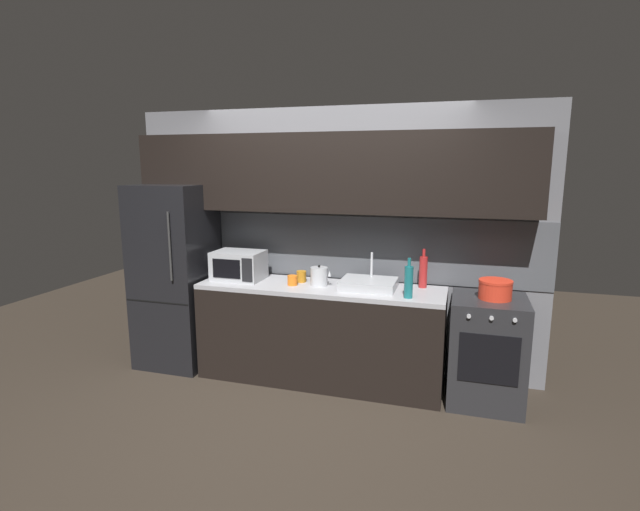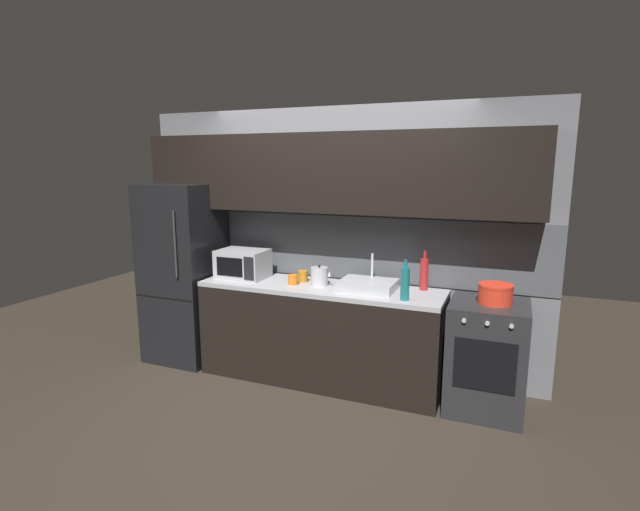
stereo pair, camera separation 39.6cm
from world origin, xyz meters
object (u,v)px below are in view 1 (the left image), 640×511
object	(u,v)px
wine_bottle_teal	(409,281)
mug_orange	(292,280)
wine_bottle_red	(423,272)
kettle	(319,276)
microwave	(239,265)
cooking_pot	(495,289)
refrigerator	(176,276)
oven_range	(487,350)
mug_amber	(301,276)

from	to	relation	value
wine_bottle_teal	mug_orange	distance (m)	1.06
wine_bottle_red	kettle	bearing A→B (deg)	-168.07
microwave	wine_bottle_teal	distance (m)	1.63
cooking_pot	wine_bottle_red	bearing A→B (deg)	161.07
refrigerator	cooking_pot	distance (m)	2.98
refrigerator	microwave	size ratio (longest dim) A/B	3.88
oven_range	cooking_pot	xyz separation A→B (m)	(0.03, 0.00, 0.53)
mug_amber	cooking_pot	world-z (taller)	cooking_pot
kettle	cooking_pot	size ratio (longest dim) A/B	0.72
mug_amber	kettle	bearing A→B (deg)	-20.41
wine_bottle_teal	cooking_pot	world-z (taller)	wine_bottle_teal
mug_orange	cooking_pot	world-z (taller)	cooking_pot
refrigerator	microwave	bearing A→B (deg)	1.55
wine_bottle_red	mug_amber	bearing A→B (deg)	-173.86
cooking_pot	kettle	bearing A→B (deg)	179.51
mug_amber	mug_orange	bearing A→B (deg)	-105.55
kettle	cooking_pot	xyz separation A→B (m)	(1.50, -0.01, -0.00)
wine_bottle_teal	mug_amber	size ratio (longest dim) A/B	3.22
kettle	mug_amber	size ratio (longest dim) A/B	1.85
refrigerator	mug_orange	bearing A→B (deg)	-2.39
microwave	kettle	bearing A→B (deg)	-0.39
mug_orange	kettle	bearing A→B (deg)	15.53
microwave	wine_bottle_red	size ratio (longest dim) A/B	1.33
oven_range	kettle	distance (m)	1.56
refrigerator	kettle	bearing A→B (deg)	0.50
wine_bottle_red	cooking_pot	distance (m)	0.63
oven_range	wine_bottle_teal	world-z (taller)	wine_bottle_teal
kettle	cooking_pot	distance (m)	1.50
oven_range	wine_bottle_teal	size ratio (longest dim) A/B	2.71
oven_range	mug_amber	distance (m)	1.73
wine_bottle_teal	wine_bottle_red	bearing A→B (deg)	77.33
microwave	mug_amber	xyz separation A→B (m)	(0.60, 0.07, -0.08)
refrigerator	cooking_pot	world-z (taller)	refrigerator
mug_amber	cooking_pot	distance (m)	1.69
oven_range	microwave	size ratio (longest dim) A/B	1.96
mug_amber	oven_range	bearing A→B (deg)	-3.00
refrigerator	oven_range	world-z (taller)	refrigerator
mug_amber	refrigerator	bearing A→B (deg)	-176.18
wine_bottle_teal	mug_orange	size ratio (longest dim) A/B	3.71
microwave	wine_bottle_teal	bearing A→B (deg)	-6.81
refrigerator	microwave	world-z (taller)	refrigerator
wine_bottle_red	mug_orange	xyz separation A→B (m)	(-1.14, -0.26, -0.10)
refrigerator	cooking_pot	bearing A→B (deg)	0.00
wine_bottle_teal	refrigerator	bearing A→B (deg)	175.65
mug_orange	cooking_pot	xyz separation A→B (m)	(1.73, 0.05, 0.03)
microwave	mug_orange	world-z (taller)	microwave
wine_bottle_teal	cooking_pot	bearing A→B (deg)	14.43
microwave	mug_amber	bearing A→B (deg)	6.36
wine_bottle_teal	mug_amber	world-z (taller)	wine_bottle_teal
refrigerator	mug_orange	distance (m)	1.25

